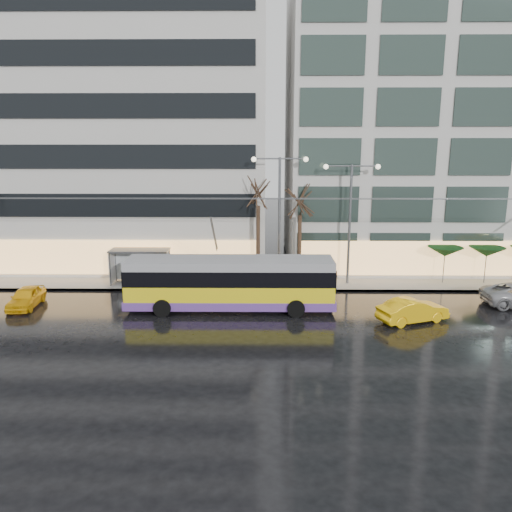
{
  "coord_description": "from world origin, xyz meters",
  "views": [
    {
      "loc": [
        0.79,
        -24.3,
        10.06
      ],
      "look_at": [
        0.42,
        5.0,
        3.45
      ],
      "focal_mm": 35.0,
      "sensor_mm": 36.0,
      "label": 1
    }
  ],
  "objects_px": {
    "trolleybus": "(230,285)",
    "bus_shelter": "(135,258)",
    "street_lamp_near": "(279,203)",
    "taxi_a": "(26,297)"
  },
  "relations": [
    {
      "from": "trolleybus",
      "to": "bus_shelter",
      "type": "height_order",
      "value": "trolleybus"
    },
    {
      "from": "bus_shelter",
      "to": "street_lamp_near",
      "type": "relative_size",
      "value": 0.47
    },
    {
      "from": "trolleybus",
      "to": "street_lamp_near",
      "type": "height_order",
      "value": "street_lamp_near"
    },
    {
      "from": "trolleybus",
      "to": "bus_shelter",
      "type": "distance_m",
      "value": 9.12
    },
    {
      "from": "trolleybus",
      "to": "street_lamp_near",
      "type": "bearing_deg",
      "value": 60.83
    },
    {
      "from": "trolleybus",
      "to": "taxi_a",
      "type": "height_order",
      "value": "trolleybus"
    },
    {
      "from": "trolleybus",
      "to": "taxi_a",
      "type": "relative_size",
      "value": 3.39
    },
    {
      "from": "trolleybus",
      "to": "taxi_a",
      "type": "bearing_deg",
      "value": 178.42
    },
    {
      "from": "taxi_a",
      "to": "street_lamp_near",
      "type": "bearing_deg",
      "value": 14.01
    },
    {
      "from": "street_lamp_near",
      "to": "taxi_a",
      "type": "relative_size",
      "value": 2.41
    }
  ]
}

